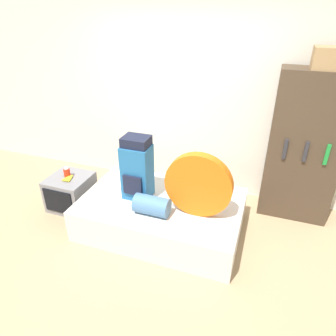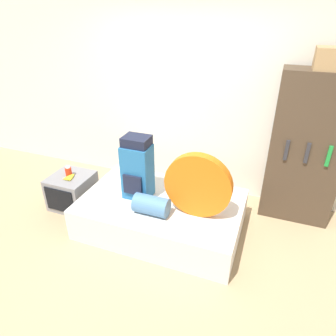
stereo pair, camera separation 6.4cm
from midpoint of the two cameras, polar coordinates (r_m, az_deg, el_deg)
ground_plane at (r=3.51m, az=-4.82°, el=-15.68°), size 16.00×16.00×0.00m
wall_back at (r=4.20m, az=4.14°, el=12.70°), size 8.00×0.05×2.60m
bed at (r=3.70m, az=-0.70°, el=-8.68°), size 1.89×1.21×0.40m
backpack at (r=3.49m, az=-5.33°, el=-0.12°), size 0.32×0.29×0.77m
tent_bag at (r=3.18m, az=6.30°, el=-3.34°), size 0.73×0.11×0.73m
sleeping_roll at (r=3.31m, az=-2.63°, el=-7.09°), size 0.39×0.22×0.22m
television at (r=4.27m, az=-17.35°, el=-4.16°), size 0.52×0.54×0.45m
canister at (r=4.15m, az=-18.01°, el=-0.63°), size 0.08×0.08×0.13m
banana_bunch at (r=4.11m, az=-17.69°, el=-1.64°), size 0.13×0.18×0.03m
bookshelf at (r=3.93m, az=25.19°, el=3.07°), size 0.83×0.40×1.86m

